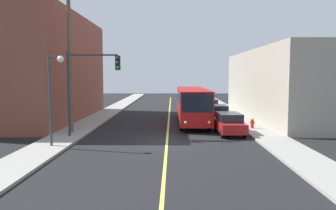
{
  "coord_description": "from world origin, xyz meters",
  "views": [
    {
      "loc": [
        0.36,
        -22.1,
        4.44
      ],
      "look_at": [
        0.0,
        5.37,
        2.0
      ],
      "focal_mm": 35.91,
      "sensor_mm": 36.0,
      "label": 1
    }
  ],
  "objects_px": {
    "parked_car_silver": "(210,106)",
    "street_lamp_left": "(53,87)",
    "utility_pole_near": "(70,48)",
    "fire_hydrant": "(252,123)",
    "traffic_signal_left_corner": "(90,77)",
    "parked_car_red": "(229,123)",
    "parked_car_black": "(218,113)",
    "city_bus": "(192,104)"
  },
  "relations": [
    {
      "from": "parked_car_red",
      "to": "fire_hydrant",
      "type": "height_order",
      "value": "parked_car_red"
    },
    {
      "from": "street_lamp_left",
      "to": "utility_pole_near",
      "type": "bearing_deg",
      "value": 95.35
    },
    {
      "from": "parked_car_silver",
      "to": "street_lamp_left",
      "type": "xyz_separation_m",
      "value": [
        -11.6,
        -19.31,
        2.9
      ]
    },
    {
      "from": "parked_car_black",
      "to": "utility_pole_near",
      "type": "distance_m",
      "value": 14.79
    },
    {
      "from": "utility_pole_near",
      "to": "traffic_signal_left_corner",
      "type": "height_order",
      "value": "utility_pole_near"
    },
    {
      "from": "traffic_signal_left_corner",
      "to": "fire_hydrant",
      "type": "height_order",
      "value": "traffic_signal_left_corner"
    },
    {
      "from": "utility_pole_near",
      "to": "street_lamp_left",
      "type": "relative_size",
      "value": 2.11
    },
    {
      "from": "parked_car_silver",
      "to": "fire_hydrant",
      "type": "relative_size",
      "value": 5.27
    },
    {
      "from": "city_bus",
      "to": "fire_hydrant",
      "type": "xyz_separation_m",
      "value": [
        4.65,
        -3.96,
        -1.23
      ]
    },
    {
      "from": "fire_hydrant",
      "to": "parked_car_silver",
      "type": "bearing_deg",
      "value": 99.52
    },
    {
      "from": "street_lamp_left",
      "to": "city_bus",
      "type": "bearing_deg",
      "value": 50.26
    },
    {
      "from": "street_lamp_left",
      "to": "fire_hydrant",
      "type": "height_order",
      "value": "street_lamp_left"
    },
    {
      "from": "parked_car_black",
      "to": "street_lamp_left",
      "type": "height_order",
      "value": "street_lamp_left"
    },
    {
      "from": "parked_car_black",
      "to": "fire_hydrant",
      "type": "xyz_separation_m",
      "value": [
        2.16,
        -4.63,
        -0.26
      ]
    },
    {
      "from": "parked_car_silver",
      "to": "utility_pole_near",
      "type": "bearing_deg",
      "value": -129.98
    },
    {
      "from": "parked_car_silver",
      "to": "traffic_signal_left_corner",
      "type": "xyz_separation_m",
      "value": [
        -10.18,
        -16.0,
        3.46
      ]
    },
    {
      "from": "city_bus",
      "to": "parked_car_silver",
      "type": "distance_m",
      "value": 8.89
    },
    {
      "from": "city_bus",
      "to": "traffic_signal_left_corner",
      "type": "height_order",
      "value": "traffic_signal_left_corner"
    },
    {
      "from": "utility_pole_near",
      "to": "street_lamp_left",
      "type": "xyz_separation_m",
      "value": [
        0.46,
        -4.94,
        -2.75
      ]
    },
    {
      "from": "city_bus",
      "to": "parked_car_silver",
      "type": "relative_size",
      "value": 2.75
    },
    {
      "from": "utility_pole_near",
      "to": "parked_car_silver",
      "type": "bearing_deg",
      "value": 50.02
    },
    {
      "from": "street_lamp_left",
      "to": "traffic_signal_left_corner",
      "type": "bearing_deg",
      "value": 66.87
    },
    {
      "from": "utility_pole_near",
      "to": "traffic_signal_left_corner",
      "type": "xyz_separation_m",
      "value": [
        1.88,
        -1.62,
        -2.19
      ]
    },
    {
      "from": "traffic_signal_left_corner",
      "to": "city_bus",
      "type": "bearing_deg",
      "value": 44.75
    },
    {
      "from": "parked_car_red",
      "to": "traffic_signal_left_corner",
      "type": "bearing_deg",
      "value": -171.29
    },
    {
      "from": "city_bus",
      "to": "fire_hydrant",
      "type": "distance_m",
      "value": 6.23
    },
    {
      "from": "utility_pole_near",
      "to": "traffic_signal_left_corner",
      "type": "bearing_deg",
      "value": -40.81
    },
    {
      "from": "traffic_signal_left_corner",
      "to": "fire_hydrant",
      "type": "bearing_deg",
      "value": 16.3
    },
    {
      "from": "parked_car_silver",
      "to": "traffic_signal_left_corner",
      "type": "bearing_deg",
      "value": -122.46
    },
    {
      "from": "city_bus",
      "to": "street_lamp_left",
      "type": "xyz_separation_m",
      "value": [
        -9.03,
        -10.86,
        1.92
      ]
    },
    {
      "from": "traffic_signal_left_corner",
      "to": "parked_car_black",
      "type": "bearing_deg",
      "value": 39.11
    },
    {
      "from": "utility_pole_near",
      "to": "fire_hydrant",
      "type": "xyz_separation_m",
      "value": [
        14.14,
        1.96,
        -5.91
      ]
    },
    {
      "from": "city_bus",
      "to": "parked_car_silver",
      "type": "bearing_deg",
      "value": 73.1
    },
    {
      "from": "parked_car_red",
      "to": "parked_car_silver",
      "type": "relative_size",
      "value": 1.01
    },
    {
      "from": "parked_car_black",
      "to": "traffic_signal_left_corner",
      "type": "height_order",
      "value": "traffic_signal_left_corner"
    },
    {
      "from": "parked_car_red",
      "to": "utility_pole_near",
      "type": "xyz_separation_m",
      "value": [
        -11.92,
        0.09,
        5.65
      ]
    },
    {
      "from": "parked_car_red",
      "to": "utility_pole_near",
      "type": "distance_m",
      "value": 13.19
    },
    {
      "from": "parked_car_red",
      "to": "fire_hydrant",
      "type": "distance_m",
      "value": 3.03
    },
    {
      "from": "parked_car_silver",
      "to": "fire_hydrant",
      "type": "height_order",
      "value": "parked_car_silver"
    },
    {
      "from": "parked_car_red",
      "to": "traffic_signal_left_corner",
      "type": "xyz_separation_m",
      "value": [
        -10.04,
        -1.54,
        3.46
      ]
    },
    {
      "from": "city_bus",
      "to": "utility_pole_near",
      "type": "xyz_separation_m",
      "value": [
        -9.49,
        -5.92,
        4.67
      ]
    },
    {
      "from": "utility_pole_near",
      "to": "parked_car_black",
      "type": "bearing_deg",
      "value": 28.81
    }
  ]
}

